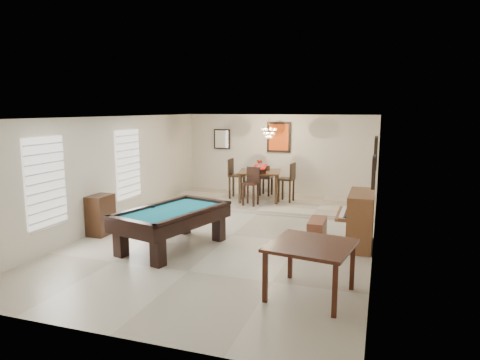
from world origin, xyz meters
The scene contains 25 objects.
ground_plane centered at (0.00, 0.00, -0.01)m, with size 6.00×9.00×0.02m, color beige.
wall_back centered at (0.00, 4.50, 1.30)m, with size 6.00×0.04×2.60m, color silver.
wall_front centered at (0.00, -4.50, 1.30)m, with size 6.00×0.04×2.60m, color silver.
wall_left centered at (-3.00, 0.00, 1.30)m, with size 0.04×9.00×2.60m, color silver.
wall_right centered at (3.00, 0.00, 1.30)m, with size 0.04×9.00×2.60m, color silver.
ceiling centered at (0.00, 0.00, 2.60)m, with size 6.00×9.00×0.04m, color white.
dining_step centered at (0.00, 3.25, 0.06)m, with size 6.00×2.50×0.12m, color beige.
window_left_front centered at (-2.97, -2.20, 1.40)m, with size 0.06×1.00×1.70m, color white.
window_left_rear centered at (-2.97, 0.60, 1.40)m, with size 0.06×1.00×1.70m, color white.
pool_table centered at (-0.84, -1.19, 0.39)m, with size 1.25×2.31×0.77m, color black, non-canonical shape.
square_table centered at (2.15, -2.55, 0.40)m, with size 1.17×1.17×0.81m, color black, non-canonical shape.
upright_piano centered at (2.61, 0.14, 0.55)m, with size 0.74×1.33×1.11m, color brown, non-canonical shape.
piano_bench centered at (1.86, 0.20, 0.23)m, with size 0.32×0.83×0.46m, color brown.
apothecary_chest centered at (-2.78, -0.85, 0.45)m, with size 0.40×0.59×0.89m, color black.
dining_table centered at (-0.29, 3.29, 0.61)m, with size 1.18×1.18×0.98m, color black, non-canonical shape.
flower_vase centered at (-0.29, 3.29, 1.20)m, with size 0.12×0.12×0.21m, color #A1220D, non-canonical shape.
dining_chair_south centered at (-0.33, 2.53, 0.65)m, with size 0.39×0.39×1.05m, color black, non-canonical shape.
dining_chair_north centered at (-0.28, 4.01, 0.60)m, with size 0.35×0.35×0.96m, color black, non-canonical shape.
dining_chair_west centered at (-1.00, 3.33, 0.71)m, with size 0.44×0.44×1.18m, color black, non-canonical shape.
dining_chair_east centered at (0.51, 3.33, 0.68)m, with size 0.42×0.42×1.13m, color black, non-canonical shape.
chandelier centered at (0.00, 3.20, 2.20)m, with size 0.44×0.44×0.60m, color #FFE5B2, non-canonical shape.
back_painting centered at (0.00, 4.46, 1.90)m, with size 0.75×0.06×0.95m, color #D84C14.
back_mirror centered at (-1.90, 4.46, 1.80)m, with size 0.55×0.06×0.65m, color white.
right_picture_upper centered at (2.96, 0.30, 1.90)m, with size 0.06×0.55×0.65m, color slate.
right_picture_lower centered at (2.96, -1.00, 1.70)m, with size 0.06×0.45×0.55m, color gray.
Camera 1 is at (3.06, -8.63, 2.76)m, focal length 32.00 mm.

